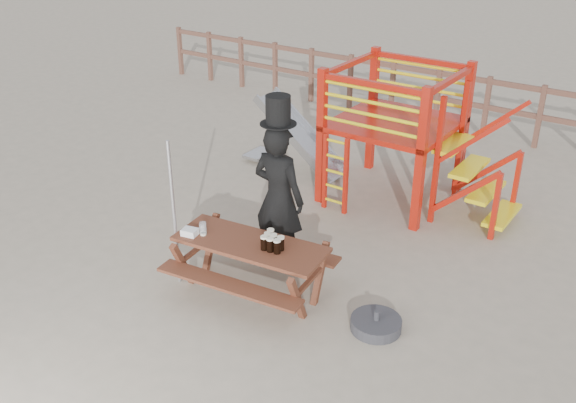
# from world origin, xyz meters

# --- Properties ---
(ground) EXTENTS (60.00, 60.00, 0.00)m
(ground) POSITION_xyz_m (0.00, 0.00, 0.00)
(ground) COLOR tan
(ground) RESTS_ON ground
(back_fence) EXTENTS (15.09, 0.09, 1.20)m
(back_fence) POSITION_xyz_m (0.00, 7.00, 0.74)
(back_fence) COLOR brown
(back_fence) RESTS_ON ground
(playground_fort) EXTENTS (4.71, 1.84, 2.10)m
(playground_fort) POSITION_xyz_m (0.12, 3.58, 1.07)
(playground_fort) COLOR #AD180B
(playground_fort) RESTS_ON ground
(picnic_table) EXTENTS (1.95, 1.47, 0.70)m
(picnic_table) POSITION_xyz_m (0.06, 0.20, 0.44)
(picnic_table) COLOR brown
(picnic_table) RESTS_ON ground
(man_with_hat) EXTENTS (0.71, 0.47, 2.28)m
(man_with_hat) POSITION_xyz_m (-0.03, 0.90, 1.02)
(man_with_hat) COLOR black
(man_with_hat) RESTS_ON ground
(metal_pole) EXTENTS (0.04, 0.04, 1.87)m
(metal_pole) POSITION_xyz_m (-0.83, -0.11, 0.94)
(metal_pole) COLOR #B2B2B7
(metal_pole) RESTS_ON ground
(parasol_base) EXTENTS (0.57, 0.57, 0.24)m
(parasol_base) POSITION_xyz_m (1.64, 0.43, 0.07)
(parasol_base) COLOR #313136
(parasol_base) RESTS_ON ground
(paper_bag) EXTENTS (0.21, 0.18, 0.08)m
(paper_bag) POSITION_xyz_m (-0.63, -0.07, 0.74)
(paper_bag) COLOR white
(paper_bag) RESTS_ON picnic_table
(stout_pints) EXTENTS (0.29, 0.26, 0.17)m
(stout_pints) POSITION_xyz_m (0.35, 0.24, 0.79)
(stout_pints) COLOR black
(stout_pints) RESTS_ON picnic_table
(empty_glasses) EXTENTS (0.10, 0.10, 0.15)m
(empty_glasses) POSITION_xyz_m (-0.51, 0.04, 0.77)
(empty_glasses) COLOR silver
(empty_glasses) RESTS_ON picnic_table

